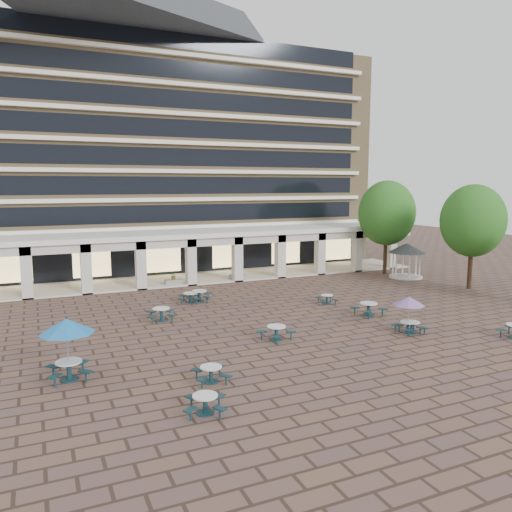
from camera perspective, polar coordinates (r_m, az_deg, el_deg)
The scene contains 19 objects.
ground at distance 32.33m, azimuth 2.63°, elevation -7.04°, with size 120.00×120.00×0.00m, color brown.
apartment_building at distance 55.29m, azimuth -9.48°, elevation 12.35°, with size 40.00×15.50×25.20m.
retail_arcade at distance 45.24m, azimuth -5.78°, elevation 1.19°, with size 42.00×6.60×4.40m.
picnic_table_0 at distance 19.46m, azimuth -5.83°, elevation -16.31°, with size 1.93×1.93×0.72m.
picnic_table_1 at distance 22.20m, azimuth -5.16°, elevation -13.15°, with size 1.69×1.69×0.71m.
picnic_table_2 at distance 33.44m, azimuth 12.75°, elevation -5.82°, with size 2.11×2.11×0.86m.
picnic_table_4 at distance 23.24m, azimuth -20.82°, elevation -7.75°, with size 2.37×2.37×2.73m.
picnic_table_5 at distance 27.75m, azimuth 2.33°, elevation -8.61°, with size 2.11×2.11×0.78m.
picnic_table_6 at distance 29.92m, azimuth 17.08°, elevation -5.09°, with size 1.84×1.84×2.12m.
picnic_table_7 at distance 30.30m, azimuth 17.39°, elevation -7.66°, with size 1.63×1.63×0.68m.
picnic_table_8 at distance 32.01m, azimuth -10.77°, elevation -6.43°, with size 2.02×2.02×0.82m.
picnic_table_9 at distance 36.45m, azimuth -7.56°, elevation -4.64°, with size 2.00×2.00×0.73m.
picnic_table_10 at distance 36.21m, azimuth 8.10°, elevation -4.82°, with size 1.65×1.65×0.65m.
picnic_table_12 at distance 36.73m, azimuth -6.50°, elevation -4.44°, with size 2.23×2.23×0.82m.
gazebo at distance 47.58m, azimuth 16.84°, elevation 0.45°, with size 3.37×3.37×3.14m.
tree_east_a at distance 43.99m, azimuth 23.54°, elevation 3.70°, with size 5.11×5.11×8.52m.
tree_east_c at distance 48.73m, azimuth 14.72°, elevation 4.76°, with size 5.32×5.32×8.87m.
planter_left at distance 42.86m, azimuth -9.37°, elevation -2.73°, with size 1.50×0.68×1.19m.
planter_right at distance 44.66m, azimuth -2.12°, elevation -2.21°, with size 1.50×0.60×1.16m.
Camera 1 is at (-14.04, -27.86, 8.49)m, focal length 35.00 mm.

